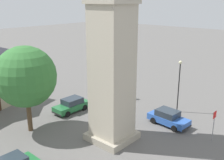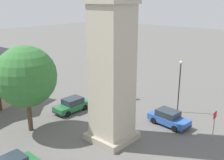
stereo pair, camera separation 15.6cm
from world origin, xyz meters
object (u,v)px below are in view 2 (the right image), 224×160
car_blue_kerb (72,105)px  lamp_post (180,79)px  road_sign (214,122)px  car_silver_kerb (169,118)px  pedestrian (131,91)px  tree (26,77)px

car_blue_kerb → lamp_post: 12.11m
road_sign → lamp_post: bearing=-124.6°
car_silver_kerb → pedestrian: (-3.22, -7.23, 0.25)m
pedestrian → lamp_post: 6.92m
car_blue_kerb → road_sign: size_ratio=1.48×
car_blue_kerb → tree: bearing=5.5°
car_blue_kerb → car_silver_kerb: same height
tree → road_sign: size_ratio=2.90×
car_blue_kerb → road_sign: (-3.95, 14.28, 1.14)m
car_silver_kerb → lamp_post: (-3.52, -0.92, 3.05)m
car_blue_kerb → car_silver_kerb: bearing=113.2°
car_silver_kerb → lamp_post: bearing=-165.4°
tree → lamp_post: size_ratio=1.40×
lamp_post → road_sign: (3.75, 5.45, -1.91)m
car_blue_kerb → road_sign: road_sign is taller
tree → lamp_post: tree is taller
car_blue_kerb → lamp_post: lamp_post is taller
car_silver_kerb → road_sign: 4.68m
car_silver_kerb → road_sign: road_sign is taller
tree → road_sign: tree is taller
road_sign → car_blue_kerb: bearing=-74.5°
car_blue_kerb → road_sign: 14.86m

